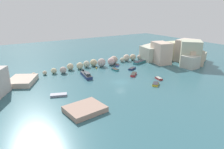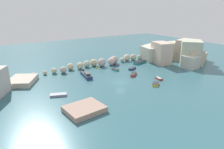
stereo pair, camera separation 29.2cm
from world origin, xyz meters
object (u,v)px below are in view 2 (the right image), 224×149
object	(u,v)px
moored_boat_6	(159,78)
moored_boat_7	(117,65)
channel_buoy	(96,68)
moored_boat_3	(140,62)
moored_boat_1	(86,75)
stone_dock	(84,109)
moored_boat_2	(132,69)
moored_boat_0	(156,84)
moored_boat_8	(134,74)
moored_boat_4	(58,95)
moored_boat_5	(115,69)

from	to	relation	value
moored_boat_6	moored_boat_7	distance (m)	17.91
channel_buoy	moored_boat_3	world-z (taller)	moored_boat_3
moored_boat_1	moored_boat_3	size ratio (longest dim) A/B	1.12
moored_boat_1	moored_boat_6	distance (m)	20.51
channel_buoy	stone_dock	bearing A→B (deg)	-122.52
moored_boat_1	stone_dock	bearing A→B (deg)	-18.47
moored_boat_2	moored_boat_3	bearing A→B (deg)	-172.71
moored_boat_2	moored_boat_7	xyz separation A→B (m)	(-1.71, 6.18, -0.03)
moored_boat_0	moored_boat_7	world-z (taller)	moored_boat_0
moored_boat_7	moored_boat_8	size ratio (longest dim) A/B	0.75
moored_boat_6	moored_boat_7	xyz separation A→B (m)	(-2.07, 17.79, -0.04)
moored_boat_7	moored_boat_4	bearing A→B (deg)	151.41
moored_boat_4	moored_boat_6	bearing A→B (deg)	-167.85
moored_boat_0	moored_boat_2	world-z (taller)	moored_boat_0
moored_boat_2	moored_boat_0	bearing A→B (deg)	49.84
moored_boat_1	moored_boat_2	size ratio (longest dim) A/B	2.05
moored_boat_1	channel_buoy	bearing A→B (deg)	139.90
moored_boat_0	moored_boat_5	world-z (taller)	moored_boat_0
moored_boat_2	moored_boat_8	distance (m)	6.10
moored_boat_8	channel_buoy	bearing A→B (deg)	-103.90
moored_boat_6	moored_boat_1	bearing A→B (deg)	64.06
moored_boat_5	moored_boat_3	bearing A→B (deg)	-78.71
moored_boat_1	moored_boat_7	world-z (taller)	moored_boat_1
stone_dock	moored_boat_5	distance (m)	27.60
moored_boat_2	moored_boat_6	xyz separation A→B (m)	(0.36, -11.60, 0.02)
moored_boat_8	moored_boat_1	bearing A→B (deg)	-67.68
moored_boat_2	moored_boat_6	bearing A→B (deg)	65.39
moored_boat_0	moored_boat_5	bearing A→B (deg)	-121.35
moored_boat_0	moored_boat_8	xyz separation A→B (m)	(0.13, 9.34, 0.02)
moored_boat_0	moored_boat_4	world-z (taller)	moored_boat_0
moored_boat_0	moored_boat_2	xyz separation A→B (m)	(3.53, 14.40, -0.04)
channel_buoy	moored_boat_8	distance (m)	13.26
moored_boat_1	moored_boat_3	distance (m)	22.95
moored_boat_5	moored_boat_7	distance (m)	5.46
moored_boat_0	moored_boat_2	size ratio (longest dim) A/B	0.89
moored_boat_2	stone_dock	bearing A→B (deg)	8.55
channel_buoy	moored_boat_7	distance (m)	7.84
channel_buoy	moored_boat_6	size ratio (longest dim) A/B	0.19
stone_dock	moored_boat_4	xyz separation A→B (m)	(-1.97, 9.71, -0.27)
moored_boat_3	moored_boat_5	xyz separation A→B (m)	(-12.14, -2.57, -0.15)
moored_boat_7	moored_boat_8	world-z (taller)	moored_boat_8
moored_boat_4	moored_boat_7	distance (m)	28.70
moored_boat_1	moored_boat_5	xyz separation A→B (m)	(10.53, 0.98, -0.31)
moored_boat_3	moored_boat_6	world-z (taller)	moored_boat_3
stone_dock	moored_boat_8	world-z (taller)	stone_dock
stone_dock	moored_boat_0	world-z (taller)	stone_dock
moored_boat_0	moored_boat_1	world-z (taller)	moored_boat_1
moored_boat_2	moored_boat_4	world-z (taller)	moored_boat_2
moored_boat_4	moored_boat_5	world-z (taller)	moored_boat_5
moored_boat_1	moored_boat_5	distance (m)	10.58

